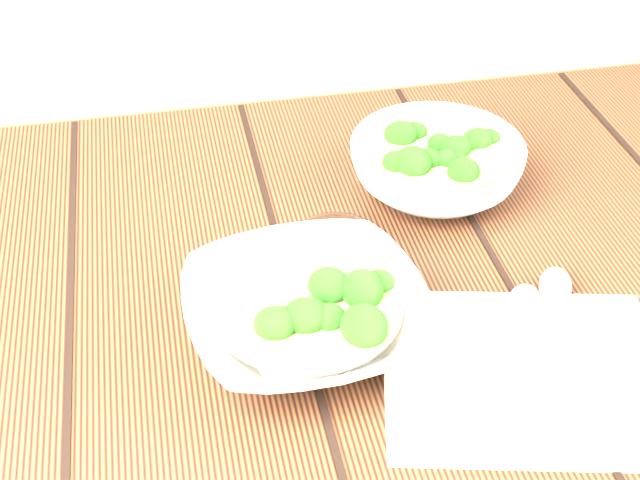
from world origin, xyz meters
TOP-DOWN VIEW (x-y plane):
  - table at (0.00, 0.00)m, footprint 1.20×0.80m
  - soup_bowl_front at (-0.02, -0.02)m, footprint 0.22×0.22m
  - soup_bowl_back at (0.16, 0.17)m, footprint 0.19×0.19m
  - trivet at (0.03, 0.09)m, footprint 0.12×0.12m
  - napkin at (0.15, -0.10)m, footprint 0.26×0.23m
  - spoon_left at (0.16, -0.06)m, footprint 0.11×0.17m
  - spoon_right at (0.20, -0.05)m, footprint 0.10×0.18m

SIDE VIEW (x-z plane):
  - table at x=0.00m, z-range 0.26..1.01m
  - napkin at x=0.15m, z-range 0.75..0.76m
  - trivet at x=0.03m, z-range 0.75..0.77m
  - spoon_left at x=0.16m, z-range 0.76..0.77m
  - spoon_right at x=0.20m, z-range 0.76..0.77m
  - soup_bowl_front at x=-0.02m, z-range 0.75..0.81m
  - soup_bowl_back at x=0.16m, z-range 0.75..0.81m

